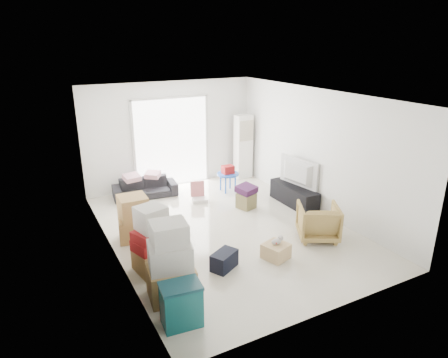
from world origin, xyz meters
TOP-DOWN VIEW (x-y plane):
  - room_shell at (0.00, 0.00)m, footprint 4.98×6.48m
  - sliding_door at (0.00, 2.98)m, footprint 2.10×0.04m
  - ac_tower at (1.95, 2.65)m, footprint 0.45×0.30m
  - tv_console at (2.00, 0.38)m, footprint 0.41×1.38m
  - television at (2.00, 0.38)m, footprint 0.81×1.21m
  - sofa at (-0.92, 2.50)m, footprint 1.58×0.63m
  - pillow_left at (-1.22, 2.51)m, footprint 0.42×0.35m
  - pillow_right at (-0.71, 2.49)m, footprint 0.48×0.47m
  - armchair at (1.38, -1.18)m, footprint 0.98×0.97m
  - storage_bins at (-1.90, -2.27)m, footprint 0.58×0.43m
  - box_stack_a at (-1.80, -1.63)m, footprint 0.74×0.64m
  - box_stack_b at (-1.80, -0.80)m, footprint 0.71×0.65m
  - box_stack_c at (-1.77, 0.43)m, footprint 0.68×0.60m
  - loose_box at (-1.09, 0.06)m, footprint 0.52×0.52m
  - duffel_bag at (-0.74, -1.30)m, footprint 0.55×0.47m
  - ottoman at (0.91, 0.73)m, footprint 0.44×0.44m
  - blanket at (0.91, 0.73)m, footprint 0.49×0.49m
  - kids_table at (1.05, 1.87)m, footprint 0.55×0.55m
  - toy_walker at (0.13, 1.61)m, footprint 0.43×0.41m
  - wood_crate at (0.23, -1.43)m, footprint 0.51×0.51m
  - plush_bunny at (0.26, -1.42)m, footprint 0.25×0.15m

SIDE VIEW (x-z plane):
  - toy_walker at x=0.13m, z-range -0.11..0.37m
  - wood_crate at x=0.23m, z-range 0.00..0.27m
  - duffel_bag at x=-0.74m, z-range 0.00..0.30m
  - ottoman at x=0.91m, z-range 0.00..0.35m
  - loose_box at x=-1.09m, z-range 0.00..0.37m
  - tv_console at x=2.00m, z-range 0.00..0.46m
  - sofa at x=-0.92m, z-range 0.00..0.60m
  - storage_bins at x=-1.90m, z-range 0.00..0.62m
  - plush_bunny at x=0.26m, z-range 0.26..0.39m
  - armchair at x=1.38m, z-range 0.00..0.76m
  - blanket at x=0.91m, z-range 0.35..0.49m
  - box_stack_c at x=-1.77m, z-range -0.01..0.88m
  - kids_table at x=1.05m, z-range 0.15..0.82m
  - box_stack_b at x=-1.80m, z-range -0.08..1.08m
  - television at x=2.00m, z-range 0.46..0.61m
  - box_stack_a at x=-1.80m, z-range -0.06..1.16m
  - pillow_left at x=-1.22m, z-range 0.60..0.72m
  - pillow_right at x=-0.71m, z-range 0.60..0.73m
  - ac_tower at x=1.95m, z-range 0.00..1.75m
  - sliding_door at x=0.00m, z-range 0.08..2.41m
  - room_shell at x=0.00m, z-range -0.24..2.94m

